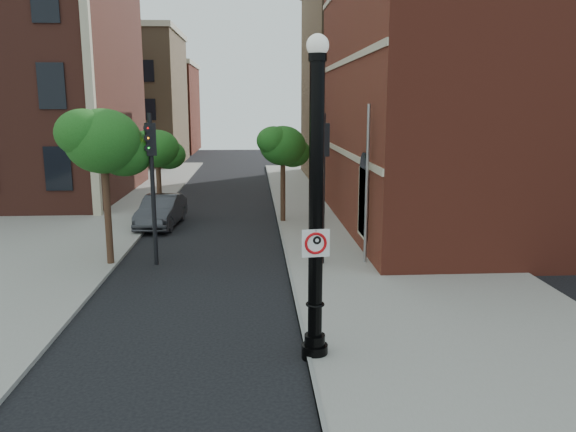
{
  "coord_description": "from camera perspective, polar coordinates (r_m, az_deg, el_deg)",
  "views": [
    {
      "loc": [
        0.87,
        -11.42,
        5.63
      ],
      "look_at": [
        1.7,
        2.0,
        2.95
      ],
      "focal_mm": 35.0,
      "sensor_mm": 36.0,
      "label": 1
    }
  ],
  "objects": [
    {
      "name": "traffic_signal_right",
      "position": [
        19.25,
        3.56,
        5.2
      ],
      "size": [
        0.42,
        0.47,
        5.34
      ],
      "rotation": [
        0.0,
        0.0,
        0.32
      ],
      "color": "black",
      "rests_on": "ground"
    },
    {
      "name": "traffic_signal_left",
      "position": [
        20.03,
        -13.7,
        5.15
      ],
      "size": [
        0.42,
        0.47,
        5.34
      ],
      "rotation": [
        0.0,
        0.0,
        0.35
      ],
      "color": "black",
      "rests_on": "ground"
    },
    {
      "name": "utility_pole",
      "position": [
        19.68,
        8.02,
        2.97
      ],
      "size": [
        0.11,
        0.11,
        5.65
      ],
      "primitive_type": "cylinder",
      "color": "#999999",
      "rests_on": "ground"
    },
    {
      "name": "lamppost",
      "position": [
        12.06,
        2.86,
        -0.11
      ],
      "size": [
        0.6,
        0.6,
        7.04
      ],
      "color": "black",
      "rests_on": "ground"
    },
    {
      "name": "street_tree_c",
      "position": [
        26.64,
        -0.47,
        7.04
      ],
      "size": [
        2.58,
        2.33,
        4.65
      ],
      "color": "#372216",
      "rests_on": "ground"
    },
    {
      "name": "curb_edge",
      "position": [
        22.16,
        -0.39,
        -3.25
      ],
      "size": [
        0.1,
        60.0,
        0.14
      ],
      "primitive_type": "cube",
      "color": "gray",
      "rests_on": "ground"
    },
    {
      "name": "sidewalk_right",
      "position": [
        22.72,
        9.63,
        -3.08
      ],
      "size": [
        8.0,
        60.0,
        0.12
      ],
      "primitive_type": "cube",
      "color": "gray",
      "rests_on": "ground"
    },
    {
      "name": "parked_car",
      "position": [
        26.89,
        -12.75,
        0.5
      ],
      "size": [
        1.93,
        4.55,
        1.46
      ],
      "primitive_type": "imported",
      "rotation": [
        0.0,
        0.0,
        -0.09
      ],
      "color": "#2F3034",
      "rests_on": "ground"
    },
    {
      "name": "no_parking_sign",
      "position": [
        12.01,
        2.85,
        -2.75
      ],
      "size": [
        0.61,
        0.11,
        0.61
      ],
      "rotation": [
        0.0,
        0.0,
        0.11
      ],
      "color": "white",
      "rests_on": "ground"
    },
    {
      "name": "bg_building_tan_b",
      "position": [
        44.12,
        16.92,
        12.58
      ],
      "size": [
        22.0,
        14.0,
        14.0
      ],
      "primitive_type": "cube",
      "color": "olive",
      "rests_on": "ground"
    },
    {
      "name": "street_tree_a",
      "position": [
        20.22,
        -18.13,
        7.07
      ],
      "size": [
        3.05,
        2.76,
        5.5
      ],
      "color": "#372216",
      "rests_on": "ground"
    },
    {
      "name": "bg_building_red",
      "position": [
        70.6,
        -14.3,
        10.42
      ],
      "size": [
        12.0,
        12.0,
        10.0
      ],
      "primitive_type": "cube",
      "color": "maroon",
      "rests_on": "ground"
    },
    {
      "name": "sidewalk_left",
      "position": [
        31.52,
        -21.74,
        0.29
      ],
      "size": [
        10.0,
        50.0,
        0.12
      ],
      "primitive_type": "cube",
      "color": "gray",
      "rests_on": "ground"
    },
    {
      "name": "bg_building_tan_a",
      "position": [
        56.89,
        -16.96,
        11.17
      ],
      "size": [
        12.0,
        12.0,
        12.0
      ],
      "primitive_type": "cube",
      "color": "olive",
      "rests_on": "ground"
    },
    {
      "name": "street_tree_b",
      "position": [
        27.52,
        -13.05,
        6.57
      ],
      "size": [
        2.47,
        2.24,
        4.46
      ],
      "color": "#372216",
      "rests_on": "ground"
    },
    {
      "name": "ground",
      "position": [
        12.76,
        -7.34,
        -15.0
      ],
      "size": [
        120.0,
        120.0,
        0.0
      ],
      "primitive_type": "plane",
      "color": "black",
      "rests_on": "ground"
    }
  ]
}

